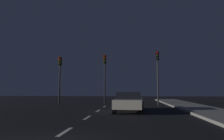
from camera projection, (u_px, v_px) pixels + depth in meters
name	position (u px, v px, depth m)	size (l,w,h in m)	color
ground_plane	(89.00, 116.00, 11.77)	(80.00, 80.00, 0.00)	black
lane_stripe_second	(65.00, 132.00, 7.40)	(0.16, 1.60, 0.01)	silver
lane_stripe_third	(87.00, 118.00, 11.17)	(0.16, 1.60, 0.01)	silver
lane_stripe_fourth	(98.00, 111.00, 14.94)	(0.16, 1.60, 0.01)	silver
lane_stripe_fifth	(105.00, 107.00, 18.71)	(0.16, 1.60, 0.01)	silver
traffic_signal_left	(60.00, 71.00, 21.61)	(0.32, 0.38, 4.96)	black
traffic_signal_center	(105.00, 70.00, 21.20)	(0.32, 0.38, 5.10)	black
traffic_signal_right	(158.00, 67.00, 20.75)	(0.32, 0.38, 5.39)	#2D2D30
car_stopped_ahead	(129.00, 101.00, 14.38)	(2.15, 4.58, 1.36)	beige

